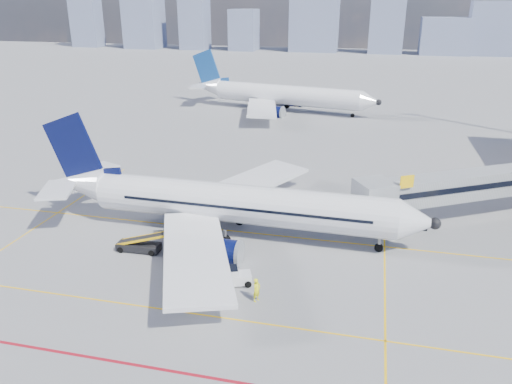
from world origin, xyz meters
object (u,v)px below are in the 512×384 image
main_aircraft (225,203)px  baggage_tug (235,276)px  cargo_dolly (192,263)px  belt_loader (140,245)px  ramp_worker (257,290)px  second_aircraft (279,95)px

main_aircraft → baggage_tug: bearing=-67.4°
cargo_dolly → belt_loader: size_ratio=0.63×
cargo_dolly → main_aircraft: bearing=90.3°
cargo_dolly → ramp_worker: ramp_worker is taller
belt_loader → main_aircraft: bearing=37.6°
main_aircraft → baggage_tug: 9.70m
cargo_dolly → second_aircraft: bearing=98.7°
second_aircraft → main_aircraft: bearing=-72.7°
main_aircraft → second_aircraft: bearing=97.2°
second_aircraft → cargo_dolly: size_ratio=11.46×
main_aircraft → baggage_tug: main_aircraft is taller
main_aircraft → belt_loader: bearing=-139.7°
cargo_dolly → ramp_worker: size_ratio=1.86×
main_aircraft → baggage_tug: (3.40, -8.74, -2.48)m
second_aircraft → cargo_dolly: (5.41, -65.92, -2.19)m
main_aircraft → belt_loader: (-6.50, -5.25, -2.63)m
baggage_tug → ramp_worker: bearing=-61.7°
main_aircraft → cargo_dolly: main_aircraft is taller
second_aircraft → baggage_tug: (9.31, -66.74, -2.47)m
baggage_tug → cargo_dolly: 4.00m
belt_loader → cargo_dolly: bearing=-25.4°
main_aircraft → ramp_worker: bearing=-60.9°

